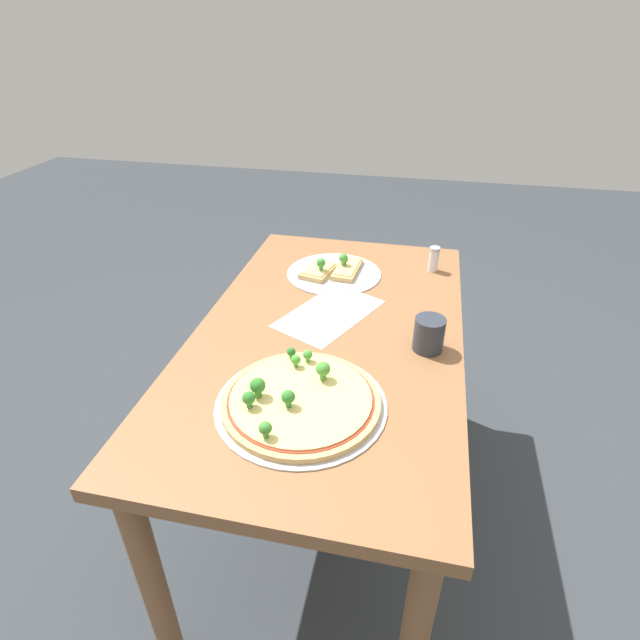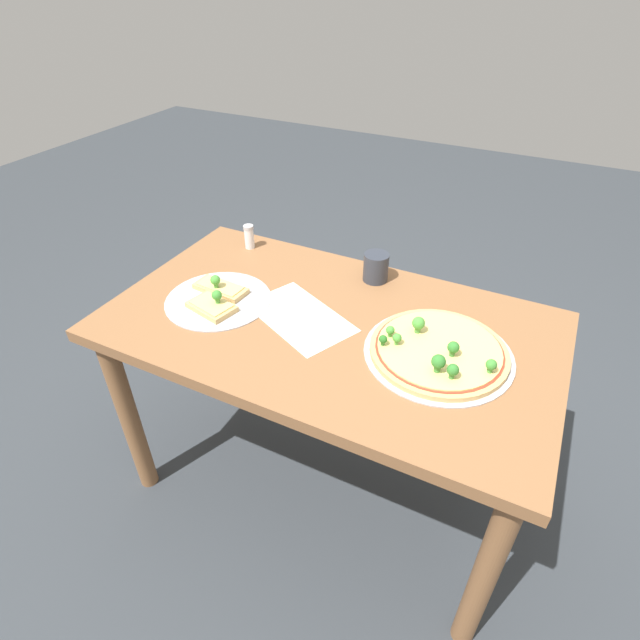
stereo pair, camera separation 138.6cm
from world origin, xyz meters
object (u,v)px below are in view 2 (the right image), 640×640
(pizza_tray_slice, at_px, (217,297))
(condiment_shaker, at_px, (249,237))
(dining_table, at_px, (328,349))
(drinking_cup, at_px, (376,267))
(pizza_tray_whole, at_px, (438,352))

(pizza_tray_slice, relative_size, condiment_shaker, 3.73)
(condiment_shaker, bearing_deg, dining_table, -31.72)
(pizza_tray_slice, xyz_separation_m, drinking_cup, (0.37, 0.32, 0.03))
(drinking_cup, height_order, condiment_shaker, drinking_cup)
(dining_table, distance_m, drinking_cup, 0.30)
(dining_table, relative_size, pizza_tray_whole, 3.27)
(pizza_tray_whole, distance_m, condiment_shaker, 0.79)
(dining_table, height_order, pizza_tray_whole, pizza_tray_whole)
(dining_table, relative_size, pizza_tray_slice, 4.01)
(pizza_tray_whole, relative_size, pizza_tray_slice, 1.22)
(pizza_tray_whole, height_order, pizza_tray_slice, pizza_tray_whole)
(drinking_cup, xyz_separation_m, condiment_shaker, (-0.47, 0.00, -0.00))
(drinking_cup, bearing_deg, pizza_tray_slice, -139.66)
(pizza_tray_slice, bearing_deg, condiment_shaker, 106.21)
(dining_table, xyz_separation_m, pizza_tray_slice, (-0.34, -0.05, 0.11))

